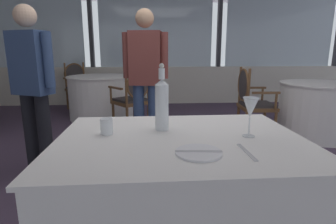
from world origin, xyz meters
TOP-DOWN VIEW (x-y plane):
  - ground_plane at (0.00, 0.00)m, footprint 12.69×12.69m
  - window_wall_far at (0.00, 3.66)m, footprint 9.17×0.14m
  - foreground_table at (-0.04, -1.26)m, footprint 1.27×0.96m
  - side_plate at (0.01, -1.49)m, footprint 0.21×0.21m
  - butter_knife at (0.01, -1.49)m, footprint 0.21×0.04m
  - dinner_fork at (0.22, -1.49)m, footprint 0.02×0.20m
  - water_bottle at (-0.13, -1.11)m, footprint 0.08×0.08m
  - wine_glass at (0.31, -1.27)m, footprint 0.08×0.08m
  - water_tumbler at (-0.43, -1.18)m, footprint 0.07×0.07m
  - background_table_0 at (2.24, 1.02)m, footprint 1.13×1.13m
  - dining_chair_0_1 at (1.24, 1.07)m, footprint 0.49×0.55m
  - background_table_1 at (-1.05, 2.35)m, footprint 1.19×1.19m
  - dining_chair_1_0 at (-1.67, 3.17)m, footprint 0.66×0.65m
  - dining_chair_1_1 at (-0.43, 1.54)m, footprint 0.66×0.65m
  - diner_person_0 at (-0.23, 0.59)m, footprint 0.52×0.26m
  - diner_person_1 at (-1.32, 0.11)m, footprint 0.49×0.33m

SIDE VIEW (x-z plane):
  - ground_plane at x=0.00m, z-range 0.00..0.00m
  - foreground_table at x=-0.04m, z-range 0.00..0.77m
  - background_table_1 at x=-1.05m, z-range 0.00..0.77m
  - background_table_0 at x=2.24m, z-range 0.00..0.77m
  - dining_chair_1_1 at x=-0.43m, z-range 0.08..0.99m
  - dining_chair_1_0 at x=-1.67m, z-range 0.07..1.04m
  - dining_chair_0_1 at x=1.24m, z-range 0.07..1.05m
  - dinner_fork at x=0.22m, z-range 0.77..0.77m
  - side_plate at x=0.01m, z-range 0.77..0.78m
  - butter_knife at x=0.01m, z-range 0.77..0.78m
  - water_tumbler at x=-0.43m, z-range 0.77..0.85m
  - wine_glass at x=0.31m, z-range 0.81..1.02m
  - water_bottle at x=-0.13m, z-range 0.73..1.10m
  - diner_person_1 at x=-1.32m, z-range 0.11..1.73m
  - diner_person_0 at x=-0.23m, z-range 0.12..1.78m
  - window_wall_far at x=0.00m, z-range -0.26..2.36m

